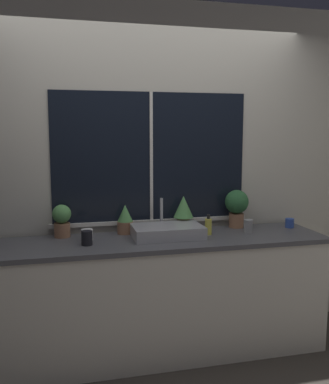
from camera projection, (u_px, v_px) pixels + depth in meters
The scene contains 13 objects.
ground_plane at pixel (170, 372), 3.02m from camera, with size 14.00×14.00×0.00m, color #38332D.
wall_back at pixel (150, 173), 3.47m from camera, with size 8.00×0.09×2.70m.
counter at pixel (161, 296), 3.24m from camera, with size 2.51×0.62×0.89m.
sink at pixel (167, 231), 3.22m from camera, with size 0.52×0.38×0.27m.
potted_plant_far_left at pixel (62, 220), 3.21m from camera, with size 0.14×0.14×0.25m.
potted_plant_center_left at pixel (125, 219), 3.33m from camera, with size 0.12×0.12×0.23m.
potted_plant_center_right at pixel (183, 210), 3.43m from camera, with size 0.16×0.16×0.28m.
potted_plant_far_right at pixel (237, 205), 3.53m from camera, with size 0.20×0.20×0.31m.
soap_bottle at pixel (208, 226), 3.30m from camera, with size 0.05×0.05×0.16m.
mug_black at pixel (87, 238), 2.99m from camera, with size 0.08×0.08×0.10m.
mug_blue at pixel (290, 223), 3.55m from camera, with size 0.07×0.07×0.08m.
mug_white at pixel (87, 235), 3.12m from camera, with size 0.08×0.08×0.08m.
mug_grey at pixel (248, 226), 3.36m from camera, with size 0.07×0.07×0.10m.
Camera 1 is at (-0.70, -2.72, 1.68)m, focal length 40.00 mm.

